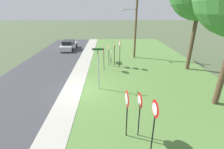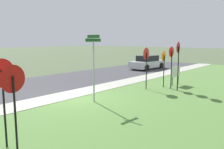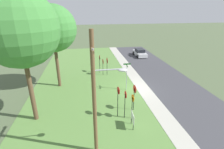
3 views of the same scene
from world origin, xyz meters
TOP-DOWN VIEW (x-y plane):
  - ground_plane at (0.00, 0.00)m, footprint 160.00×160.00m
  - road_asphalt at (0.00, -4.80)m, footprint 44.00×6.40m
  - sidewalk_strip at (0.00, -0.80)m, footprint 44.00×1.60m
  - grass_median at (0.00, 6.00)m, footprint 44.00×12.00m
  - stop_sign_near_left at (-5.43, 2.66)m, footprint 0.63×0.09m
  - stop_sign_near_right at (-4.36, 1.56)m, footprint 0.73×0.12m
  - stop_sign_far_left at (-5.15, 3.22)m, footprint 0.63×0.12m
  - stop_sign_far_center at (-5.60, 2.07)m, footprint 0.62×0.11m
  - yield_sign_near_left at (4.90, 2.77)m, footprint 0.79×0.12m
  - yield_sign_near_right at (4.89, 3.36)m, footprint 0.73×0.12m
  - yield_sign_far_left at (5.96, 3.72)m, footprint 0.72×0.12m
  - street_name_post at (-0.18, 1.25)m, footprint 0.96×0.82m
  - utility_pole at (-8.74, 5.25)m, footprint 2.10×2.07m
  - notice_board at (-6.74, 2.36)m, footprint 1.10×0.11m
  - parked_hatchback_near at (-13.39, -3.91)m, footprint 4.41×2.02m

SIDE VIEW (x-z plane):
  - ground_plane at x=0.00m, z-range 0.00..0.00m
  - road_asphalt at x=0.00m, z-range 0.00..0.01m
  - grass_median at x=0.00m, z-range 0.00..0.04m
  - sidewalk_strip at x=0.00m, z-range 0.00..0.06m
  - parked_hatchback_near at x=-13.39m, z-range -0.05..1.34m
  - notice_board at x=-6.74m, z-range 0.25..1.50m
  - stop_sign_far_center at x=-5.60m, z-range 0.53..2.81m
  - yield_sign_near_right at x=4.89m, z-range 0.61..2.97m
  - stop_sign_near_right at x=-4.36m, z-range 0.61..3.12m
  - stop_sign_near_left at x=-5.43m, z-range 0.59..3.16m
  - yield_sign_near_left at x=4.90m, z-range 0.66..3.14m
  - street_name_post at x=-0.18m, z-range 0.33..3.53m
  - yield_sign_far_left at x=5.96m, z-range 0.69..3.32m
  - stop_sign_far_left at x=-5.15m, z-range 0.64..3.49m
  - utility_pole at x=-8.74m, z-range 0.38..8.35m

